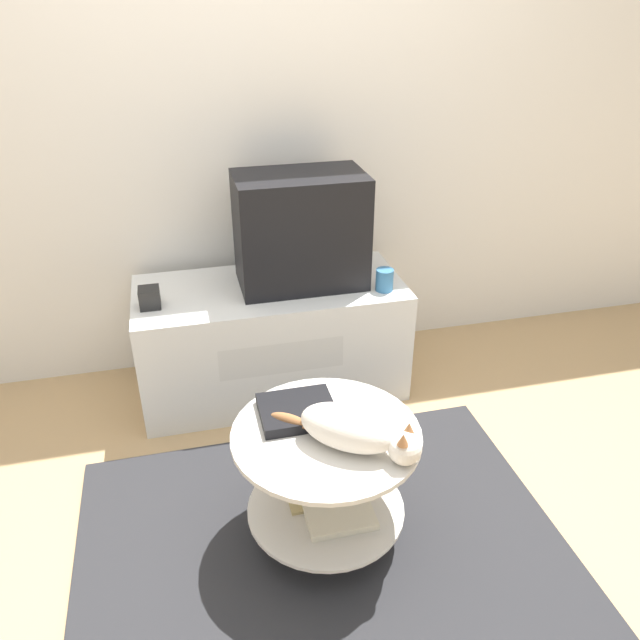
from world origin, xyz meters
The scene contains 10 objects.
ground_plane centered at (0.00, 0.00, 0.00)m, with size 12.00×12.00×0.00m, color tan.
wall_back centered at (0.00, 1.40, 1.30)m, with size 8.00×0.05×2.60m.
rug centered at (0.00, 0.00, 0.01)m, with size 1.73×1.23×0.02m.
tv_stand centered at (0.01, 1.03, 0.28)m, with size 1.25×0.56×0.55m.
tv centered at (0.16, 1.04, 0.81)m, with size 0.57×0.35×0.51m.
speaker centered at (-0.53, 0.95, 0.60)m, with size 0.09×0.09×0.09m.
mug centered at (0.51, 0.87, 0.61)m, with size 0.08×0.08×0.10m.
coffee_table centered at (0.03, 0.02, 0.32)m, with size 0.64×0.64×0.47m.
dvd_box centered at (-0.05, 0.14, 0.51)m, with size 0.26×0.22×0.04m.
cat centered at (0.09, -0.07, 0.56)m, with size 0.44×0.36×0.14m.
Camera 1 is at (-0.38, -1.55, 1.82)m, focal length 35.00 mm.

